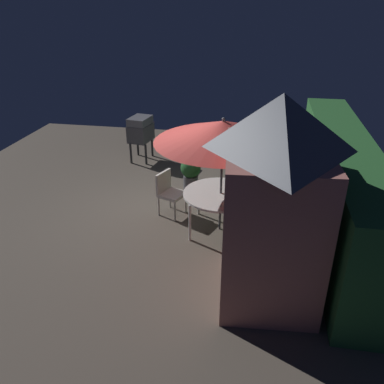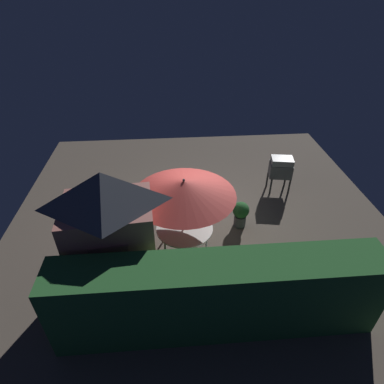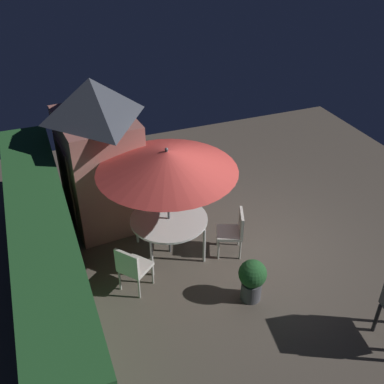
{
  "view_description": "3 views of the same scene",
  "coord_description": "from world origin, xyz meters",
  "px_view_note": "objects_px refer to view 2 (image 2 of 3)",
  "views": [
    {
      "loc": [
        7.0,
        1.96,
        4.03
      ],
      "look_at": [
        0.61,
        0.8,
        0.8
      ],
      "focal_mm": 36.61,
      "sensor_mm": 36.0,
      "label": 1
    },
    {
      "loc": [
        0.79,
        7.24,
        5.99
      ],
      "look_at": [
        0.25,
        0.39,
        1.19
      ],
      "focal_mm": 29.49,
      "sensor_mm": 36.0,
      "label": 2
    },
    {
      "loc": [
        -5.86,
        3.36,
        5.68
      ],
      "look_at": [
        0.49,
        0.88,
        1.25
      ],
      "focal_mm": 42.73,
      "sensor_mm": 36.0,
      "label": 3
    }
  ],
  "objects_px": {
    "chair_toward_hedge": "(218,260)",
    "bbq_grill": "(281,168)",
    "chair_near_shed": "(198,208)",
    "garden_shed": "(111,232)",
    "patio_umbrella": "(184,188)",
    "potted_plant_by_shed": "(241,213)",
    "chair_far_side": "(139,253)",
    "patio_table": "(185,229)"
  },
  "relations": [
    {
      "from": "patio_table",
      "to": "chair_near_shed",
      "type": "relative_size",
      "value": 1.57
    },
    {
      "from": "patio_umbrella",
      "to": "bbq_grill",
      "type": "xyz_separation_m",
      "value": [
        -3.24,
        -2.54,
        -1.12
      ]
    },
    {
      "from": "chair_toward_hedge",
      "to": "bbq_grill",
      "type": "bearing_deg",
      "value": -126.25
    },
    {
      "from": "chair_near_shed",
      "to": "chair_toward_hedge",
      "type": "distance_m",
      "value": 2.03
    },
    {
      "from": "patio_table",
      "to": "potted_plant_by_shed",
      "type": "relative_size",
      "value": 1.82
    },
    {
      "from": "patio_umbrella",
      "to": "potted_plant_by_shed",
      "type": "distance_m",
      "value": 2.39
    },
    {
      "from": "garden_shed",
      "to": "bbq_grill",
      "type": "relative_size",
      "value": 2.5
    },
    {
      "from": "garden_shed",
      "to": "chair_near_shed",
      "type": "bearing_deg",
      "value": -135.43
    },
    {
      "from": "garden_shed",
      "to": "bbq_grill",
      "type": "distance_m",
      "value": 5.95
    },
    {
      "from": "patio_umbrella",
      "to": "chair_far_side",
      "type": "relative_size",
      "value": 2.7
    },
    {
      "from": "patio_umbrella",
      "to": "chair_near_shed",
      "type": "xyz_separation_m",
      "value": [
        -0.44,
        -1.11,
        -1.44
      ]
    },
    {
      "from": "chair_far_side",
      "to": "chair_near_shed",
      "type": "bearing_deg",
      "value": -133.64
    },
    {
      "from": "patio_umbrella",
      "to": "chair_far_side",
      "type": "distance_m",
      "value": 1.9
    },
    {
      "from": "patio_umbrella",
      "to": "potted_plant_by_shed",
      "type": "bearing_deg",
      "value": -151.8
    },
    {
      "from": "patio_table",
      "to": "bbq_grill",
      "type": "relative_size",
      "value": 1.18
    },
    {
      "from": "bbq_grill",
      "to": "chair_near_shed",
      "type": "height_order",
      "value": "bbq_grill"
    },
    {
      "from": "patio_umbrella",
      "to": "chair_toward_hedge",
      "type": "xyz_separation_m",
      "value": [
        -0.72,
        0.9,
        -1.44
      ]
    },
    {
      "from": "patio_umbrella",
      "to": "chair_toward_hedge",
      "type": "bearing_deg",
      "value": 128.77
    },
    {
      "from": "garden_shed",
      "to": "patio_table",
      "type": "relative_size",
      "value": 2.12
    },
    {
      "from": "garden_shed",
      "to": "chair_toward_hedge",
      "type": "relative_size",
      "value": 3.33
    },
    {
      "from": "patio_table",
      "to": "bbq_grill",
      "type": "xyz_separation_m",
      "value": [
        -3.24,
        -2.54,
        0.12
      ]
    },
    {
      "from": "patio_table",
      "to": "bbq_grill",
      "type": "height_order",
      "value": "bbq_grill"
    },
    {
      "from": "garden_shed",
      "to": "chair_near_shed",
      "type": "relative_size",
      "value": 3.33
    },
    {
      "from": "bbq_grill",
      "to": "potted_plant_by_shed",
      "type": "distance_m",
      "value": 2.36
    },
    {
      "from": "garden_shed",
      "to": "patio_umbrella",
      "type": "relative_size",
      "value": 1.23
    },
    {
      "from": "garden_shed",
      "to": "chair_toward_hedge",
      "type": "xyz_separation_m",
      "value": [
        -2.3,
        0.01,
        -1.01
      ]
    },
    {
      "from": "patio_table",
      "to": "patio_umbrella",
      "type": "bearing_deg",
      "value": 0.0
    },
    {
      "from": "chair_near_shed",
      "to": "chair_far_side",
      "type": "relative_size",
      "value": 1.0
    },
    {
      "from": "chair_far_side",
      "to": "potted_plant_by_shed",
      "type": "distance_m",
      "value": 3.08
    },
    {
      "from": "patio_umbrella",
      "to": "chair_near_shed",
      "type": "bearing_deg",
      "value": -111.87
    },
    {
      "from": "garden_shed",
      "to": "bbq_grill",
      "type": "xyz_separation_m",
      "value": [
        -4.82,
        -3.43,
        -0.68
      ]
    },
    {
      "from": "chair_far_side",
      "to": "garden_shed",
      "type": "bearing_deg",
      "value": 37.61
    },
    {
      "from": "patio_table",
      "to": "patio_umbrella",
      "type": "relative_size",
      "value": 0.58
    },
    {
      "from": "patio_table",
      "to": "bbq_grill",
      "type": "bearing_deg",
      "value": -141.93
    },
    {
      "from": "patio_umbrella",
      "to": "chair_near_shed",
      "type": "distance_m",
      "value": 1.87
    },
    {
      "from": "patio_table",
      "to": "chair_toward_hedge",
      "type": "relative_size",
      "value": 1.57
    },
    {
      "from": "patio_table",
      "to": "chair_near_shed",
      "type": "distance_m",
      "value": 1.21
    },
    {
      "from": "garden_shed",
      "to": "patio_table",
      "type": "height_order",
      "value": "garden_shed"
    },
    {
      "from": "patio_table",
      "to": "potted_plant_by_shed",
      "type": "bearing_deg",
      "value": -151.8
    },
    {
      "from": "chair_toward_hedge",
      "to": "patio_umbrella",
      "type": "bearing_deg",
      "value": -51.23
    },
    {
      "from": "patio_umbrella",
      "to": "bbq_grill",
      "type": "distance_m",
      "value": 4.27
    },
    {
      "from": "chair_near_shed",
      "to": "potted_plant_by_shed",
      "type": "relative_size",
      "value": 1.16
    }
  ]
}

